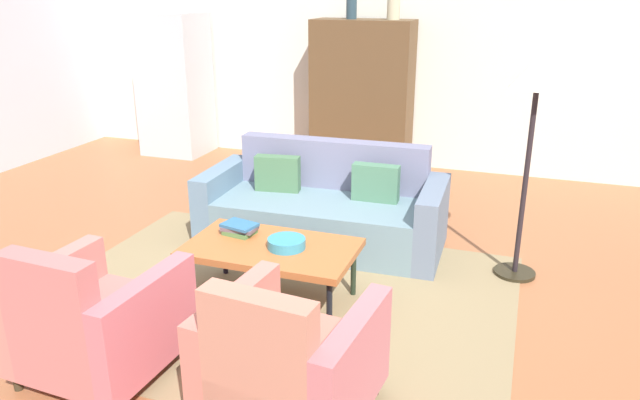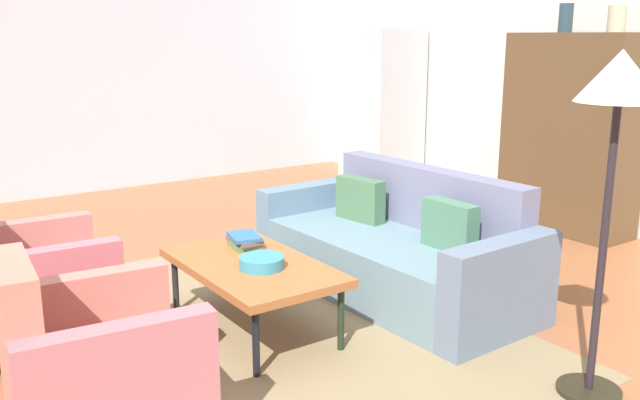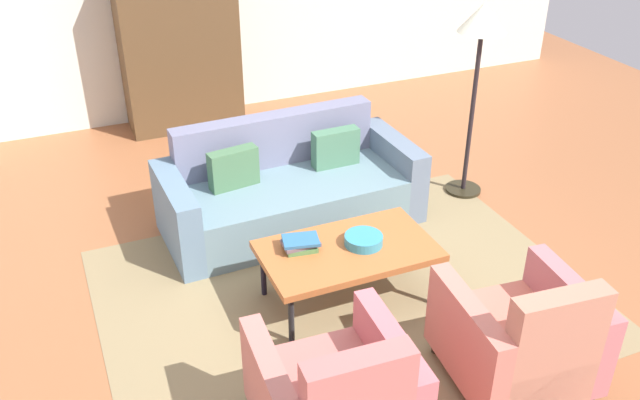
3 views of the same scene
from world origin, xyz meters
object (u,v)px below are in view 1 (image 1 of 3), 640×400
(couch, at_px, (325,210))
(vase_round, at_px, (393,10))
(vase_tall, at_px, (352,8))
(floor_lamp, at_px, (536,93))
(book_stack, at_px, (240,229))
(armchair_right, at_px, (286,366))
(armchair_left, at_px, (93,325))
(coffee_table, at_px, (271,250))
(refrigerator, at_px, (175,85))
(fruit_bowl, at_px, (287,243))
(cabinet, at_px, (362,96))

(couch, xyz_separation_m, vase_round, (0.03, 2.33, 1.62))
(vase_tall, distance_m, floor_lamp, 3.31)
(book_stack, bearing_deg, couch, 74.30)
(armchair_right, bearing_deg, armchair_left, -174.62)
(coffee_table, relative_size, armchair_right, 1.36)
(vase_round, distance_m, floor_lamp, 3.01)
(refrigerator, bearing_deg, coffee_table, -49.79)
(vase_round, bearing_deg, book_stack, -95.55)
(coffee_table, relative_size, vase_tall, 4.75)
(armchair_right, bearing_deg, coffee_table, 122.36)
(floor_lamp, bearing_deg, couch, 174.45)
(vase_round, distance_m, refrigerator, 3.08)
(armchair_right, bearing_deg, vase_tall, 108.23)
(fruit_bowl, xyz_separation_m, book_stack, (-0.42, 0.12, 0.01))
(fruit_bowl, bearing_deg, refrigerator, 131.36)
(vase_tall, xyz_separation_m, floor_lamp, (2.13, -2.49, -0.48))
(fruit_bowl, distance_m, cabinet, 3.57)
(coffee_table, height_order, fruit_bowl, fruit_bowl)
(armchair_right, distance_m, floor_lamp, 2.67)
(coffee_table, relative_size, refrigerator, 0.65)
(book_stack, bearing_deg, vase_round, 84.45)
(fruit_bowl, relative_size, book_stack, 0.96)
(cabinet, bearing_deg, vase_tall, -178.19)
(armchair_right, height_order, vase_round, vase_round)
(couch, xyz_separation_m, fruit_bowl, (0.12, -1.19, 0.19))
(floor_lamp, bearing_deg, cabinet, 128.40)
(book_stack, relative_size, vase_round, 1.26)
(book_stack, height_order, floor_lamp, floor_lamp)
(couch, relative_size, fruit_bowl, 7.97)
(armchair_right, relative_size, refrigerator, 0.48)
(book_stack, xyz_separation_m, cabinet, (-0.02, 3.40, 0.42))
(cabinet, xyz_separation_m, floor_lamp, (1.98, -2.49, 0.54))
(couch, relative_size, coffee_table, 1.77)
(fruit_bowl, bearing_deg, book_stack, 164.59)
(floor_lamp, bearing_deg, vase_tall, 130.51)
(armchair_right, relative_size, floor_lamp, 0.51)
(armchair_right, xyz_separation_m, book_stack, (-0.90, 1.28, 0.14))
(armchair_left, relative_size, book_stack, 3.18)
(vase_tall, height_order, vase_round, vase_tall)
(armchair_right, distance_m, refrigerator, 5.78)
(armchair_left, height_order, floor_lamp, floor_lamp)
(couch, relative_size, book_stack, 7.68)
(fruit_bowl, distance_m, floor_lamp, 2.08)
(couch, relative_size, cabinet, 1.18)
(book_stack, height_order, vase_round, vase_round)
(book_stack, bearing_deg, cabinet, 90.34)
(armchair_right, xyz_separation_m, refrigerator, (-3.48, 4.58, 0.58))
(cabinet, bearing_deg, couch, -82.16)
(vase_round, bearing_deg, floor_lamp, -56.84)
(vase_tall, relative_size, floor_lamp, 0.15)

